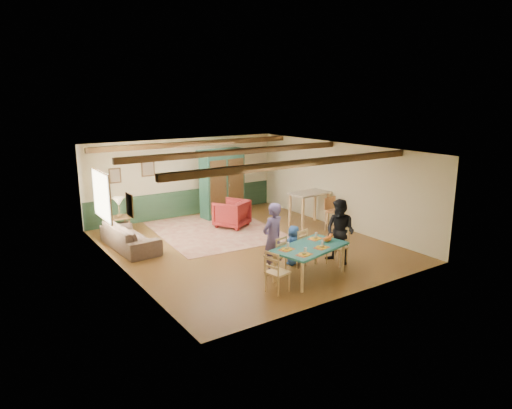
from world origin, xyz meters
TOP-DOWN VIEW (x-y plane):
  - floor at (0.00, 0.00)m, footprint 8.00×8.00m
  - wall_back at (0.00, 4.00)m, footprint 7.00×0.02m
  - wall_left at (-3.50, 0.00)m, footprint 0.02×8.00m
  - wall_right at (3.50, 0.00)m, footprint 0.02×8.00m
  - ceiling at (0.00, 0.00)m, footprint 7.00×8.00m
  - wainscot_back at (0.00, 3.98)m, footprint 6.95×0.03m
  - ceiling_beam_front at (0.00, -2.30)m, footprint 6.95×0.16m
  - ceiling_beam_mid at (0.00, 0.40)m, footprint 6.95×0.16m
  - ceiling_beam_back at (0.00, 3.00)m, footprint 6.95×0.16m
  - window_left at (-3.47, 1.70)m, footprint 0.06×1.60m
  - picture_left_wall at (-3.47, -0.60)m, footprint 0.04×0.42m
  - picture_back_a at (-1.30, 3.97)m, footprint 0.45×0.04m
  - picture_back_b at (-2.40, 3.97)m, footprint 0.38×0.04m
  - dining_table at (-0.04, -2.76)m, footprint 1.96×1.37m
  - dining_chair_far_left at (-0.59, -2.15)m, footprint 0.50×0.52m
  - dining_chair_far_right at (0.19, -1.98)m, footprint 0.50×0.52m
  - dining_chair_end_left at (-1.15, -3.02)m, footprint 0.52×0.50m
  - dining_chair_end_right at (1.07, -2.51)m, footprint 0.52×0.50m
  - person_man at (-0.61, -2.08)m, footprint 0.70×0.54m
  - person_woman at (1.17, -2.48)m, footprint 0.78×0.91m
  - person_child at (0.17, -1.90)m, footprint 0.55×0.42m
  - cat at (0.51, -2.74)m, footprint 0.38×0.22m
  - place_setting_near_left at (-0.52, -3.12)m, footprint 0.45×0.38m
  - place_setting_near_center at (0.11, -2.98)m, footprint 0.45×0.38m
  - place_setting_far_left at (-0.63, -2.64)m, footprint 0.45×0.38m
  - place_setting_far_right at (0.44, -2.40)m, footprint 0.45×0.38m
  - area_rug at (-0.04, 1.75)m, footprint 3.71×4.31m
  - armoire at (1.02, 3.14)m, footprint 1.71×0.80m
  - armchair at (0.60, 1.83)m, footprint 1.29×1.30m
  - sofa at (-2.83, 1.58)m, footprint 1.02×2.33m
  - end_table at (-2.72, 2.73)m, footprint 0.53×0.53m
  - table_lamp at (-2.72, 2.73)m, footprint 0.36×0.36m
  - counter_table at (2.79, 0.60)m, footprint 1.37×0.87m
  - bar_stool_left at (2.94, -0.31)m, footprint 0.41×0.44m
  - bar_stool_right at (3.12, -0.23)m, footprint 0.38×0.41m

SIDE VIEW (x-z plane):
  - floor at x=0.00m, z-range 0.00..0.00m
  - area_rug at x=-0.04m, z-range 0.00..0.01m
  - end_table at x=-2.72m, z-range 0.00..0.63m
  - sofa at x=-2.83m, z-range 0.00..0.67m
  - dining_table at x=-0.04m, z-range 0.00..0.74m
  - armchair at x=0.60m, z-range 0.00..0.88m
  - wainscot_back at x=0.00m, z-range 0.00..0.90m
  - dining_chair_far_left at x=-0.59m, z-range 0.00..0.94m
  - dining_chair_far_right at x=0.19m, z-range 0.00..0.94m
  - dining_chair_end_left at x=-1.15m, z-range 0.00..0.94m
  - dining_chair_end_right at x=1.07m, z-range 0.00..0.94m
  - person_child at x=0.17m, z-range 0.00..1.00m
  - bar_stool_left at x=2.94m, z-range 0.00..1.03m
  - bar_stool_right at x=3.12m, z-range 0.00..1.04m
  - counter_table at x=2.79m, z-range 0.00..1.09m
  - place_setting_near_left at x=-0.52m, z-range 0.74..0.85m
  - place_setting_near_center at x=0.11m, z-range 0.74..0.85m
  - place_setting_far_left at x=-0.63m, z-range 0.74..0.85m
  - place_setting_far_right at x=0.44m, z-range 0.74..0.85m
  - person_woman at x=1.17m, z-range 0.00..1.64m
  - cat at x=0.51m, z-range 0.74..0.92m
  - person_man at x=-0.61m, z-range 0.00..1.71m
  - table_lamp at x=-2.72m, z-range 0.63..1.21m
  - armoire at x=1.02m, z-range 0.00..2.34m
  - wall_back at x=0.00m, z-range 0.00..2.70m
  - wall_left at x=-3.50m, z-range 0.00..2.70m
  - wall_right at x=3.50m, z-range 0.00..2.70m
  - window_left at x=-3.47m, z-range 0.90..2.20m
  - picture_back_b at x=-2.40m, z-range 1.41..1.89m
  - picture_left_wall at x=-3.47m, z-range 1.49..2.01m
  - picture_back_a at x=-1.30m, z-range 1.52..2.08m
  - ceiling_beam_front at x=0.00m, z-range 2.53..2.69m
  - ceiling_beam_mid at x=0.00m, z-range 2.53..2.69m
  - ceiling_beam_back at x=0.00m, z-range 2.53..2.69m
  - ceiling at x=0.00m, z-range 2.69..2.71m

